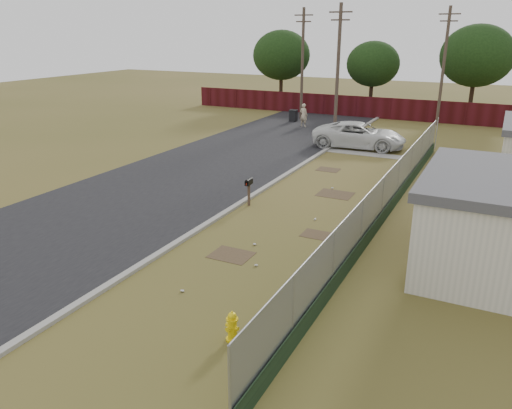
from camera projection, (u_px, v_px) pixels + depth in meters
The scene contains 12 objects.
ground at pixel (306, 213), 20.94m from camera, with size 120.00×120.00×0.00m, color brown.
street at pixel (250, 155), 30.57m from camera, with size 15.10×60.00×0.12m.
chainlink_fence at pixel (388, 199), 20.22m from camera, with size 0.10×27.06×2.02m.
privacy_fence at pixel (345, 106), 44.26m from camera, with size 30.00×0.12×1.80m, color #420E13.
utility_poles at pixel (361, 65), 38.36m from camera, with size 12.60×8.24×9.00m.
horizon_trees at pixel (427, 66), 38.93m from camera, with size 33.32×31.94×7.78m.
fire_hydrant at pixel (232, 327), 12.26m from camera, with size 0.38×0.39×0.82m.
mailbox at pixel (249, 184), 21.54m from camera, with size 0.21×0.53×1.23m.
pickup_truck at pixel (359, 135), 32.32m from camera, with size 2.72×5.89×1.64m, color silver.
pedestrian at pixel (304, 115), 39.27m from camera, with size 0.67×0.44×1.83m, color #C9B593.
trash_bin at pixel (293, 116), 41.63m from camera, with size 0.64×0.70×0.97m.
scattered_litter at pixel (277, 235), 18.60m from camera, with size 1.55×11.72×0.07m.
Camera 1 is at (6.89, -18.50, 7.29)m, focal length 35.00 mm.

